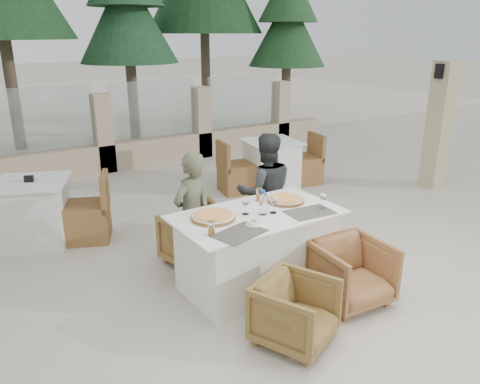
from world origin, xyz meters
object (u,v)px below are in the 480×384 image
beer_glass_right (259,195)px  armchair_near_right (351,272)px  wine_glass_near (273,204)px  olive_dish (254,222)px  beer_glass_left (211,228)px  pizza_left (213,216)px  wine_glass_corner (323,200)px  armchair_near_left (295,312)px  dining_table (257,250)px  water_bottle (263,202)px  pizza_right (286,200)px  diner_right (265,192)px  bg_table_a (34,213)px  diner_left (192,214)px  armchair_far_right (238,221)px  bg_table_b (271,164)px  wine_glass_centre (246,205)px  armchair_far_left (196,238)px

beer_glass_right → armchair_near_right: beer_glass_right is taller
wine_glass_near → olive_dish: 0.35m
beer_glass_left → armchair_near_right: size_ratio=0.19×
wine_glass_near → pizza_left: bearing=162.0°
wine_glass_corner → armchair_near_left: wine_glass_corner is taller
armchair_near_right → dining_table: bearing=134.0°
water_bottle → beer_glass_left: (-0.64, -0.14, -0.06)m
pizza_right → diner_right: (0.15, 0.55, -0.11)m
pizza_right → wine_glass_corner: (0.18, -0.35, 0.07)m
wine_glass_corner → bg_table_a: 3.39m
pizza_left → water_bottle: bearing=-19.1°
water_bottle → olive_dish: (-0.21, -0.16, -0.10)m
wine_glass_corner → diner_left: bearing=139.1°
pizza_right → dining_table: bearing=-166.5°
armchair_near_left → diner_left: (-0.13, 1.52, 0.38)m
pizza_right → beer_glass_left: 1.08m
water_bottle → beer_glass_left: bearing=-167.5°
water_bottle → armchair_far_right: size_ratio=0.39×
pizza_left → armchair_near_left: (0.16, -1.01, -0.53)m
beer_glass_right → armchair_near_right: bearing=-71.1°
diner_right → bg_table_a: size_ratio=0.83×
pizza_right → pizza_left: bearing=179.7°
dining_table → water_bottle: size_ratio=6.66×
pizza_right → bg_table_b: (1.59, 2.34, -0.41)m
wine_glass_centre → armchair_near_left: bearing=-99.2°
pizza_left → diner_right: diner_right is taller
armchair_near_right → water_bottle: bearing=134.5°
pizza_left → bg_table_a: 2.50m
beer_glass_right → beer_glass_left: bearing=-150.7°
wine_glass_near → diner_left: (-0.52, 0.69, -0.22)m
pizza_left → wine_glass_corner: bearing=-19.0°
armchair_far_right → diner_right: diner_right is taller
diner_left → armchair_far_right: bearing=-177.0°
pizza_right → wine_glass_near: size_ratio=2.03×
beer_glass_left → diner_left: (0.23, 0.80, -0.19)m
armchair_near_left → diner_left: bearing=71.1°
pizza_left → wine_glass_centre: (0.32, -0.07, 0.07)m
pizza_left → pizza_right: size_ratio=1.10×
beer_glass_right → olive_dish: bearing=-130.0°
armchair_far_left → armchair_near_right: bearing=106.8°
wine_glass_corner → beer_glass_right: wine_glass_corner is taller
dining_table → diner_right: bearing=48.6°
bg_table_b → wine_glass_centre: bearing=-120.8°
wine_glass_near → water_bottle: bearing=167.1°
beer_glass_right → armchair_far_left: 0.88m
pizza_right → bg_table_a: 3.01m
wine_glass_centre → bg_table_a: wine_glass_centre is taller
wine_glass_near → armchair_far_left: size_ratio=0.29×
dining_table → armchair_near_right: dining_table is taller
armchair_near_right → diner_left: size_ratio=0.50×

